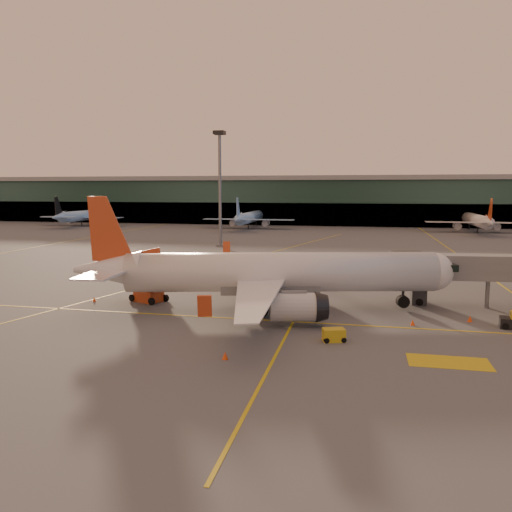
# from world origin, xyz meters

# --- Properties ---
(ground) EXTENTS (600.00, 600.00, 0.00)m
(ground) POSITION_xyz_m (0.00, 0.00, 0.00)
(ground) COLOR #4C4F54
(ground) RESTS_ON ground
(taxi_markings) EXTENTS (100.12, 173.00, 0.01)m
(taxi_markings) POSITION_xyz_m (-7.32, 44.49, 0.01)
(taxi_markings) COLOR gold
(taxi_markings) RESTS_ON ground
(terminal) EXTENTS (400.00, 20.00, 17.60)m
(terminal) POSITION_xyz_m (0.00, 141.79, 8.76)
(terminal) COLOR #19382D
(terminal) RESTS_ON ground
(mast_west_near) EXTENTS (2.40, 2.40, 25.60)m
(mast_west_near) POSITION_xyz_m (-20.00, 66.00, 14.86)
(mast_west_near) COLOR slate
(mast_west_near) RESTS_ON ground
(distant_aircraft_row) EXTENTS (290.00, 34.00, 13.00)m
(distant_aircraft_row) POSITION_xyz_m (-21.00, 118.00, 0.00)
(distant_aircraft_row) COLOR #95C3F9
(distant_aircraft_row) RESTS_ON ground
(main_airplane) EXTENTS (39.97, 36.36, 12.18)m
(main_airplane) POSITION_xyz_m (1.71, 8.98, 3.96)
(main_airplane) COLOR white
(main_airplane) RESTS_ON ground
(jet_bridge) EXTENTS (21.72, 5.14, 5.98)m
(jet_bridge) POSITION_xyz_m (26.23, 15.43, 4.13)
(jet_bridge) COLOR slate
(jet_bridge) RESTS_ON ground
(catering_truck) EXTENTS (5.71, 4.19, 4.07)m
(catering_truck) POSITION_xyz_m (-12.77, 10.45, 2.31)
(catering_truck) COLOR #B13C19
(catering_truck) RESTS_ON ground
(gpu_cart) EXTENTS (2.15, 1.67, 1.11)m
(gpu_cart) POSITION_xyz_m (9.24, -0.58, 0.54)
(gpu_cart) COLOR gold
(gpu_cart) RESTS_ON ground
(cone_nose) EXTENTS (0.47, 0.47, 0.60)m
(cone_nose) POSITION_xyz_m (21.95, 8.64, 0.29)
(cone_nose) COLOR #ED450C
(cone_nose) RESTS_ON ground
(cone_tail) EXTENTS (0.40, 0.40, 0.50)m
(cone_tail) POSITION_xyz_m (-18.80, 9.09, 0.24)
(cone_tail) COLOR #ED450C
(cone_tail) RESTS_ON ground
(cone_wing_right) EXTENTS (0.46, 0.46, 0.59)m
(cone_wing_right) POSITION_xyz_m (1.37, -6.86, 0.28)
(cone_wing_right) COLOR #ED450C
(cone_wing_right) RESTS_ON ground
(cone_wing_left) EXTENTS (0.37, 0.37, 0.48)m
(cone_wing_left) POSITION_xyz_m (1.22, 26.38, 0.23)
(cone_wing_left) COLOR #ED450C
(cone_wing_left) RESTS_ON ground
(cone_fwd) EXTENTS (0.43, 0.43, 0.55)m
(cone_fwd) POSITION_xyz_m (16.32, 6.15, 0.27)
(cone_fwd) COLOR #ED450C
(cone_fwd) RESTS_ON ground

